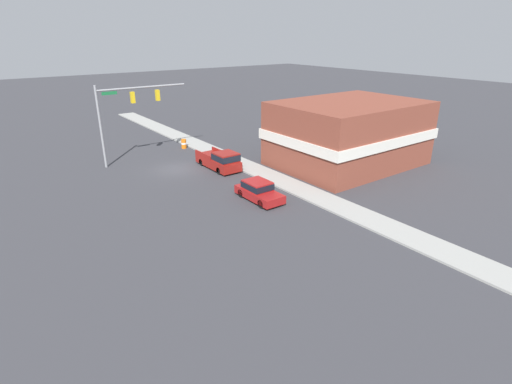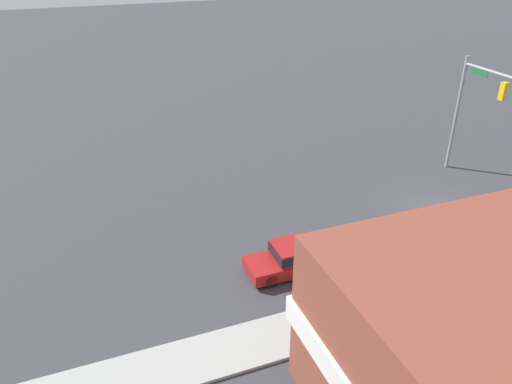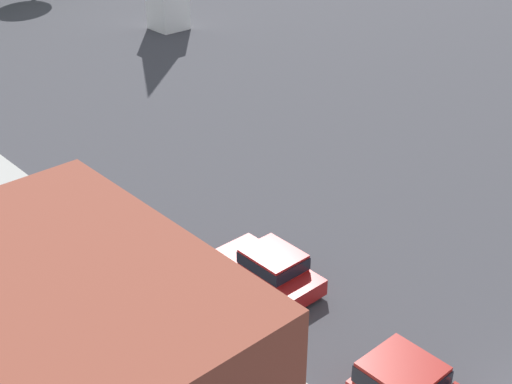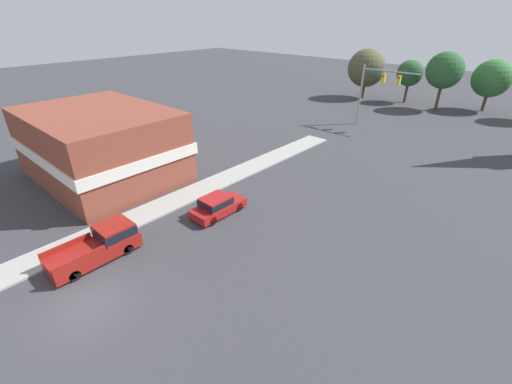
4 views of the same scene
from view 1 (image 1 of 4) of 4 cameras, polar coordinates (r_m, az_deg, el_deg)
ground_plane at (r=38.53m, az=-11.17°, el=3.22°), size 200.00×200.00×0.00m
sidewalk_curb at (r=41.11m, az=-4.01°, el=4.87°), size 2.40×60.00×0.14m
near_signal_assembly at (r=40.50m, az=-17.94°, el=11.70°), size 8.86×0.49×7.66m
car_lead at (r=30.59m, az=0.36°, el=0.24°), size 1.82×4.21×1.47m
pickup_truck_parked at (r=37.63m, az=-5.07°, el=4.56°), size 2.00×5.23×1.84m
construction_barrel at (r=45.45m, az=-10.27°, el=6.81°), size 0.57×0.57×1.02m
corner_brick_building at (r=39.68m, az=13.05°, el=8.16°), size 13.86×10.18×6.04m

